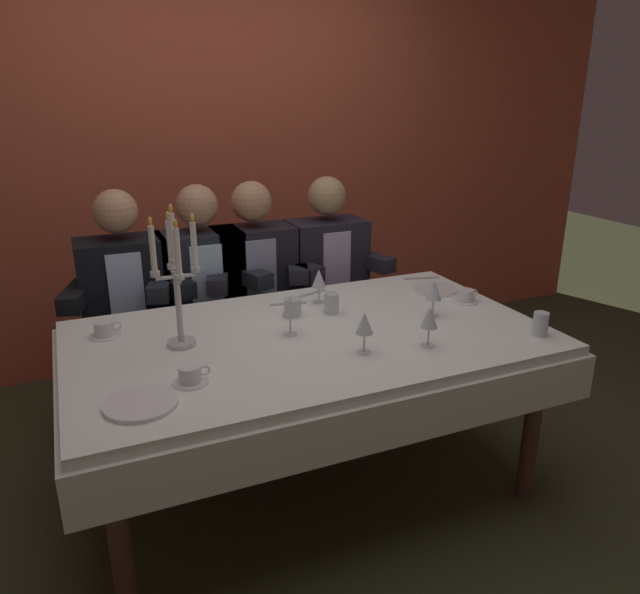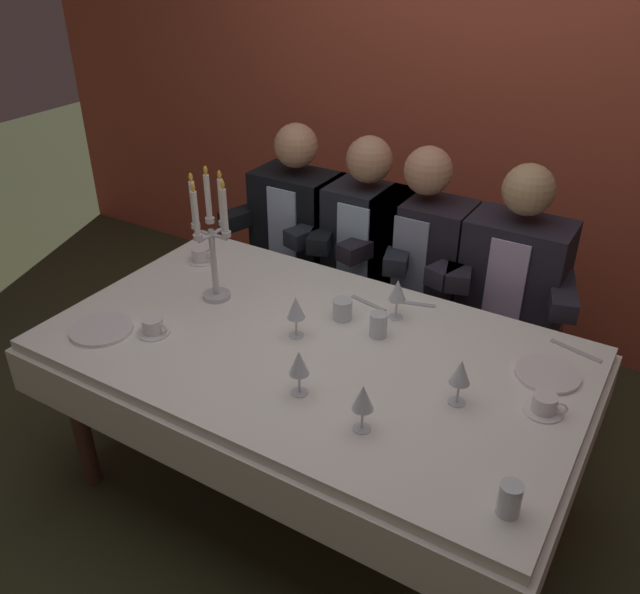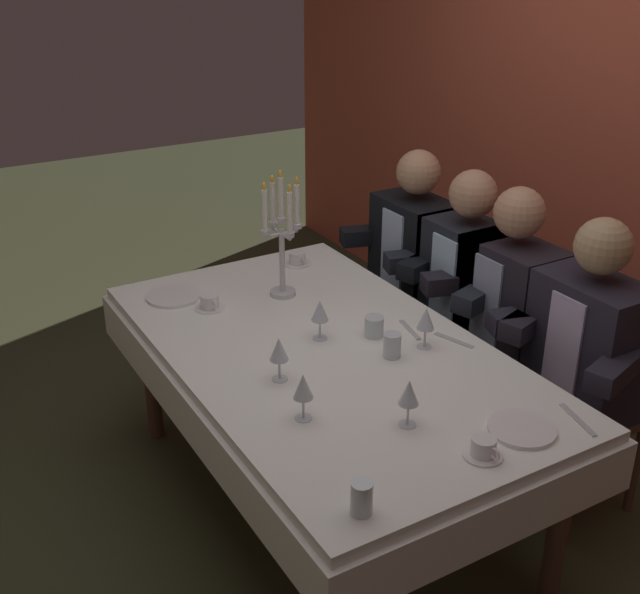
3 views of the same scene
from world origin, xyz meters
The scene contains 24 objects.
ground_plane centered at (0.00, 0.00, 0.00)m, with size 12.00×12.00×0.00m, color #363922.
back_wall centered at (0.00, 1.66, 1.35)m, with size 6.00×0.12×2.70m, color #BF5139.
dining_table centered at (0.00, 0.00, 0.62)m, with size 1.94×1.14×0.74m.
candelabra centered at (-0.50, 0.09, 1.00)m, with size 0.19×0.19×0.55m.
dinner_plate_0 centered at (0.78, 0.25, 0.75)m, with size 0.22×0.22×0.01m, color white.
dinner_plate_1 centered at (-0.71, -0.33, 0.75)m, with size 0.23×0.23×0.01m, color white.
wine_glass_0 centered at (0.37, -0.30, 0.85)m, with size 0.07×0.07×0.16m.
wine_glass_1 centered at (0.57, -0.04, 0.85)m, with size 0.07×0.07×0.16m.
wine_glass_2 centered at (0.11, -0.26, 0.85)m, with size 0.07×0.07×0.16m.
wine_glass_3 centered at (-0.08, 0.02, 0.85)m, with size 0.07×0.07×0.16m.
wine_glass_4 centered at (0.18, 0.32, 0.86)m, with size 0.07×0.07×0.16m.
water_tumbler_0 centered at (0.01, 0.21, 0.78)m, with size 0.08×0.08×0.08m, color silver.
water_tumbler_1 centered at (0.18, 0.18, 0.79)m, with size 0.07×0.07×0.09m, color silver.
water_tumbler_2 centered at (0.84, -0.39, 0.79)m, with size 0.06×0.06×0.10m, color silver.
coffee_cup_0 centered at (-0.77, 0.30, 0.77)m, with size 0.13×0.12×0.06m.
coffee_cup_1 centered at (0.81, 0.06, 0.77)m, with size 0.13×0.12×0.06m.
coffee_cup_2 centered at (-0.54, -0.24, 0.77)m, with size 0.13×0.12×0.06m.
fork_0 centered at (0.20, 0.45, 0.74)m, with size 0.17×0.02×0.01m, color #B7B7BC.
knife_1 centered at (0.82, 0.45, 0.74)m, with size 0.19×0.02×0.01m, color #B7B7BC.
fork_2 centered at (0.04, 0.36, 0.74)m, with size 0.17×0.02×0.01m, color #B7B7BC.
seated_diner_0 centered at (-0.63, 0.89, 0.74)m, with size 0.63×0.48×1.24m.
seated_diner_1 centered at (-0.24, 0.89, 0.74)m, with size 0.63×0.48×1.24m.
seated_diner_2 centered at (0.04, 0.89, 0.74)m, with size 0.63×0.48×1.24m.
seated_diner_3 centered at (0.47, 0.89, 0.74)m, with size 0.63×0.48×1.24m.
Camera 2 is at (1.05, -1.67, 2.09)m, focal length 37.14 mm.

